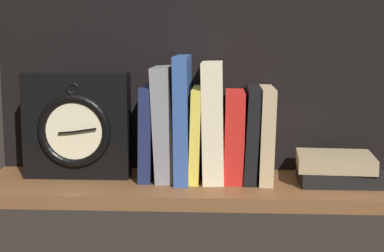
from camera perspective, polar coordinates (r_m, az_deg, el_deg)
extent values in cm
cube|color=brown|center=(115.40, 1.13, -6.03)|extent=(87.72, 24.49, 2.50)
cube|color=black|center=(123.64, 1.35, 4.18)|extent=(87.72, 1.20, 36.71)
cube|color=#192147|center=(116.92, -4.28, -0.61)|extent=(2.79, 12.36, 18.48)
cube|color=gray|center=(116.24, -2.63, 0.31)|extent=(4.76, 13.01, 22.43)
cube|color=#2D4C8E|center=(115.79, -0.89, 0.82)|extent=(3.00, 16.36, 24.44)
cube|color=gold|center=(116.10, 0.42, -0.72)|extent=(2.52, 13.66, 18.23)
cube|color=beige|center=(115.61, 2.05, 0.49)|extent=(4.55, 13.87, 23.27)
cube|color=red|center=(116.05, 4.12, -0.90)|extent=(4.01, 12.69, 17.60)
cube|color=black|center=(116.07, 5.78, -0.65)|extent=(3.25, 13.76, 18.72)
cube|color=tan|center=(116.26, 7.17, -0.74)|extent=(3.05, 14.79, 18.38)
cube|color=black|center=(118.97, -11.13, 0.05)|extent=(21.05, 4.77, 21.05)
torus|color=black|center=(116.42, -11.45, -0.53)|extent=(14.64, 1.80, 14.64)
cylinder|color=beige|center=(116.42, -11.45, -0.53)|extent=(11.81, 0.60, 11.81)
cube|color=black|center=(116.33, -12.20, -0.62)|extent=(2.90, 0.30, 0.53)
cube|color=black|center=(115.33, -10.42, -0.41)|extent=(4.61, 0.30, 0.99)
torus|color=black|center=(115.79, -11.53, 3.57)|extent=(2.44, 0.44, 2.44)
cube|color=black|center=(117.01, 14.22, -4.76)|extent=(15.78, 10.54, 2.76)
cube|color=#9E8966|center=(117.01, 13.74, -3.36)|extent=(15.30, 13.52, 2.77)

